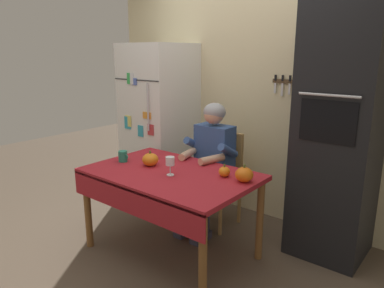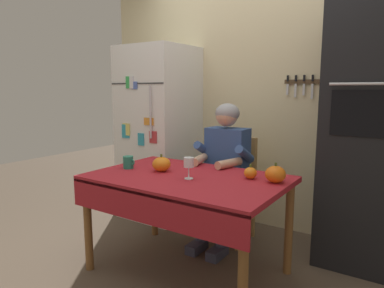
% 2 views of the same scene
% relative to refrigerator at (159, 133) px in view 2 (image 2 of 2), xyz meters
% --- Properties ---
extents(ground_plane, '(10.00, 10.00, 0.00)m').
position_rel_refrigerator_xyz_m(ground_plane, '(0.95, -0.96, -0.90)').
color(ground_plane, brown).
rests_on(ground_plane, ground).
extents(back_wall_assembly, '(3.70, 0.13, 2.60)m').
position_rel_refrigerator_xyz_m(back_wall_assembly, '(1.00, 0.39, 0.40)').
color(back_wall_assembly, beige).
rests_on(back_wall_assembly, ground).
extents(refrigerator, '(0.68, 0.71, 1.80)m').
position_rel_refrigerator_xyz_m(refrigerator, '(0.00, 0.00, 0.00)').
color(refrigerator, white).
rests_on(refrigerator, ground).
extents(wall_oven, '(0.60, 0.64, 2.10)m').
position_rel_refrigerator_xyz_m(wall_oven, '(2.00, 0.04, 0.15)').
color(wall_oven, black).
rests_on(wall_oven, ground).
extents(dining_table, '(1.40, 0.90, 0.74)m').
position_rel_refrigerator_xyz_m(dining_table, '(0.95, -0.88, -0.24)').
color(dining_table, brown).
rests_on(dining_table, ground).
extents(chair_behind_person, '(0.40, 0.40, 0.93)m').
position_rel_refrigerator_xyz_m(chair_behind_person, '(0.93, -0.09, -0.39)').
color(chair_behind_person, tan).
rests_on(chair_behind_person, ground).
extents(seated_person, '(0.47, 0.55, 1.25)m').
position_rel_refrigerator_xyz_m(seated_person, '(0.93, -0.28, -0.16)').
color(seated_person, '#38384C').
rests_on(seated_person, ground).
extents(coffee_mug, '(0.11, 0.08, 0.10)m').
position_rel_refrigerator_xyz_m(coffee_mug, '(0.42, -0.92, -0.11)').
color(coffee_mug, '#237F66').
rests_on(coffee_mug, dining_table).
extents(wine_glass, '(0.07, 0.07, 0.15)m').
position_rel_refrigerator_xyz_m(wine_glass, '(1.01, -0.92, -0.05)').
color(wine_glass, white).
rests_on(wine_glass, dining_table).
extents(pumpkin_large, '(0.14, 0.14, 0.13)m').
position_rel_refrigerator_xyz_m(pumpkin_large, '(0.70, -0.85, -0.10)').
color(pumpkin_large, orange).
rests_on(pumpkin_large, dining_table).
extents(pumpkin_medium, '(0.14, 0.14, 0.14)m').
position_rel_refrigerator_xyz_m(pumpkin_medium, '(1.55, -0.68, -0.10)').
color(pumpkin_medium, orange).
rests_on(pumpkin_medium, dining_table).
extents(pumpkin_small, '(0.09, 0.09, 0.10)m').
position_rel_refrigerator_xyz_m(pumpkin_small, '(1.36, -0.68, -0.12)').
color(pumpkin_small, orange).
rests_on(pumpkin_small, dining_table).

